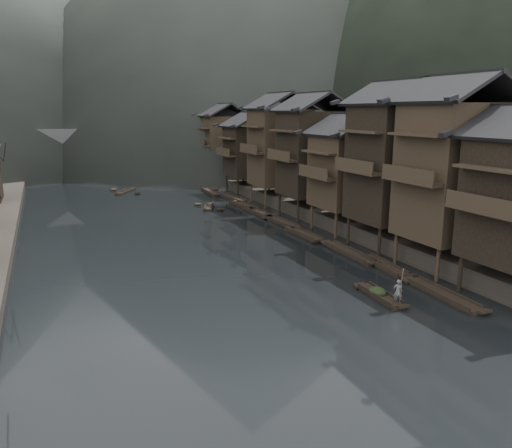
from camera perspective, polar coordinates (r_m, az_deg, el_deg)
water at (r=34.99m, az=-1.64°, el=-7.92°), size 300.00×300.00×0.00m
right_bank at (r=85.43m, az=10.49°, el=4.91°), size 40.00×200.00×1.80m
stilt_houses at (r=57.36m, az=7.64°, el=9.14°), size 9.00×67.60×15.36m
moored_sampans at (r=61.47m, az=0.32°, el=1.41°), size 3.04×68.05×0.47m
midriver_boats at (r=73.07m, az=-11.01°, el=3.01°), size 11.37×22.58×0.45m
stone_bridge at (r=103.41m, az=-16.62°, el=8.29°), size 40.00×6.00×9.00m
hero_sampan at (r=35.04m, az=13.95°, el=-7.93°), size 1.29×4.88×0.43m
cargo_heap at (r=35.01m, az=13.76°, el=-6.98°), size 1.07×1.39×0.64m
boatman at (r=33.50m, az=15.93°, el=-7.09°), size 0.72×0.62×1.66m
bamboo_pole at (r=32.89m, az=16.47°, el=-3.02°), size 1.35×1.85×3.23m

